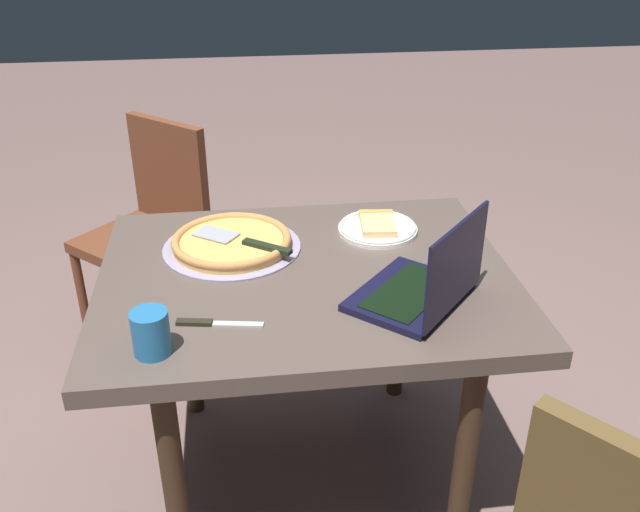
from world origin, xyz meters
name	(u,v)px	position (x,y,z in m)	size (l,w,h in m)	color
ground_plane	(308,473)	(0.00, 0.00, 0.00)	(12.00, 12.00, 0.00)	#755B56
dining_table	(306,299)	(0.00, 0.00, 0.64)	(1.07, 0.84, 0.72)	brown
laptop	(425,285)	(-0.26, 0.19, 0.77)	(0.37, 0.37, 0.24)	black
pizza_plate	(378,227)	(-0.23, -0.21, 0.73)	(0.23, 0.23, 0.04)	white
pizza_tray	(232,242)	(0.19, -0.16, 0.74)	(0.38, 0.38, 0.04)	#9E93AF
table_knife	(211,323)	(0.24, 0.21, 0.72)	(0.20, 0.05, 0.01)	#BAC6BE
drink_cup	(151,332)	(0.36, 0.31, 0.77)	(0.08, 0.08, 0.10)	#246DA6
chair_near	(153,223)	(0.48, -0.82, 0.50)	(0.54, 0.54, 0.87)	brown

